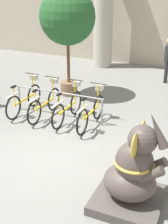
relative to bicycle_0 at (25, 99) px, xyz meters
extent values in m
plane|color=slate|center=(1.95, -1.87, -0.42)|extent=(60.00, 60.00, 0.00)
cylinder|color=#ADA899|center=(0.22, 5.73, 2.08)|extent=(0.82, 0.82, 5.00)
cylinder|color=gray|center=(-0.25, 0.08, -0.04)|extent=(0.05, 0.05, 0.75)
cylinder|color=gray|center=(2.39, 0.08, -0.04)|extent=(0.05, 0.05, 0.75)
cylinder|color=gray|center=(1.07, 0.08, 0.33)|extent=(2.74, 0.04, 0.04)
torus|color=black|center=(0.00, 0.50, -0.07)|extent=(0.05, 0.70, 0.70)
torus|color=black|center=(0.00, -0.57, -0.07)|extent=(0.05, 0.70, 0.70)
cube|color=yellow|center=(0.00, -0.04, -0.02)|extent=(0.04, 0.97, 0.04)
cube|color=#BCBCBC|center=(0.00, -0.57, 0.29)|extent=(0.06, 0.58, 0.03)
cylinder|color=yellow|center=(0.00, -0.47, 0.22)|extent=(0.03, 0.03, 0.57)
cube|color=black|center=(0.00, -0.47, 0.52)|extent=(0.08, 0.18, 0.04)
cylinder|color=yellow|center=(0.00, 0.46, 0.28)|extent=(0.03, 0.03, 0.70)
cylinder|color=black|center=(0.00, 0.46, 0.63)|extent=(0.48, 0.03, 0.03)
cube|color=#BCBCBC|center=(0.00, 0.56, 0.49)|extent=(0.20, 0.16, 0.14)
torus|color=black|center=(0.71, 0.46, -0.07)|extent=(0.05, 0.70, 0.70)
torus|color=black|center=(0.71, -0.61, -0.07)|extent=(0.05, 0.70, 0.70)
cube|color=yellow|center=(0.71, -0.07, -0.02)|extent=(0.04, 0.97, 0.04)
cube|color=#BCBCBC|center=(0.71, -0.61, 0.29)|extent=(0.06, 0.58, 0.03)
cylinder|color=yellow|center=(0.71, -0.51, 0.22)|extent=(0.03, 0.03, 0.57)
cube|color=black|center=(0.71, -0.51, 0.52)|extent=(0.08, 0.18, 0.04)
cylinder|color=yellow|center=(0.71, 0.42, 0.28)|extent=(0.03, 0.03, 0.70)
cylinder|color=black|center=(0.71, 0.42, 0.63)|extent=(0.48, 0.03, 0.03)
cube|color=#BCBCBC|center=(0.71, 0.52, 0.49)|extent=(0.20, 0.16, 0.14)
torus|color=black|center=(1.43, 0.49, -0.07)|extent=(0.05, 0.70, 0.70)
torus|color=black|center=(1.43, -0.59, -0.07)|extent=(0.05, 0.70, 0.70)
cube|color=yellow|center=(1.43, -0.05, -0.02)|extent=(0.04, 0.97, 0.04)
cube|color=#BCBCBC|center=(1.43, -0.59, 0.29)|extent=(0.06, 0.58, 0.03)
cylinder|color=yellow|center=(1.43, -0.49, 0.22)|extent=(0.03, 0.03, 0.57)
cube|color=black|center=(1.43, -0.49, 0.52)|extent=(0.08, 0.18, 0.04)
cylinder|color=yellow|center=(1.43, 0.45, 0.28)|extent=(0.03, 0.03, 0.70)
cylinder|color=black|center=(1.43, 0.45, 0.63)|extent=(0.48, 0.03, 0.03)
cube|color=#BCBCBC|center=(1.43, 0.55, 0.49)|extent=(0.20, 0.16, 0.14)
torus|color=black|center=(2.14, 0.45, -0.07)|extent=(0.05, 0.70, 0.70)
torus|color=black|center=(2.14, -0.62, -0.07)|extent=(0.05, 0.70, 0.70)
cube|color=yellow|center=(2.14, -0.08, -0.02)|extent=(0.04, 0.97, 0.04)
cube|color=#BCBCBC|center=(2.14, -0.62, 0.29)|extent=(0.06, 0.58, 0.03)
cylinder|color=yellow|center=(2.14, -0.52, 0.22)|extent=(0.03, 0.03, 0.57)
cube|color=black|center=(2.14, -0.52, 0.52)|extent=(0.08, 0.18, 0.04)
cylinder|color=yellow|center=(2.14, 0.41, 0.28)|extent=(0.03, 0.03, 0.70)
cylinder|color=black|center=(2.14, 0.41, 0.63)|extent=(0.48, 0.03, 0.03)
cube|color=#BCBCBC|center=(2.14, 0.51, 0.49)|extent=(0.20, 0.16, 0.14)
cube|color=#4C4742|center=(3.98, -2.69, -0.33)|extent=(1.19, 1.19, 0.17)
ellipsoid|color=#4C423D|center=(3.98, -2.69, 0.06)|extent=(0.92, 0.81, 0.60)
ellipsoid|color=#4C423D|center=(4.04, -2.69, 0.46)|extent=(0.65, 0.60, 0.76)
sphere|color=#4C423D|center=(4.15, -2.69, 0.92)|extent=(0.49, 0.49, 0.49)
ellipsoid|color=gold|center=(4.08, -2.44, 0.92)|extent=(0.08, 0.35, 0.41)
ellipsoid|color=gold|center=(4.08, -2.93, 0.92)|extent=(0.08, 0.35, 0.41)
cone|color=#4C423D|center=(4.36, -2.69, 1.13)|extent=(0.42, 0.17, 0.61)
cylinder|color=#4C423D|center=(4.34, -2.55, 0.38)|extent=(0.48, 0.16, 0.43)
cylinder|color=#4C423D|center=(4.34, -2.82, 0.38)|extent=(0.48, 0.16, 0.43)
torus|color=gold|center=(4.04, -2.69, 0.46)|extent=(0.68, 0.68, 0.05)
cylinder|color=#28282D|center=(3.25, 4.62, -0.01)|extent=(0.11, 0.11, 0.81)
cylinder|color=#28282D|center=(3.25, 4.45, -0.01)|extent=(0.11, 0.11, 0.81)
cube|color=#333338|center=(3.25, 4.53, 0.70)|extent=(0.20, 0.32, 0.61)
cylinder|color=#333338|center=(3.25, 4.33, 0.73)|extent=(0.07, 0.07, 0.55)
cylinder|color=brown|center=(0.50, 1.87, -0.19)|extent=(0.57, 0.57, 0.44)
cylinder|color=brown|center=(0.50, 1.87, 0.73)|extent=(0.10, 0.10, 1.41)
sphere|color=#235628|center=(0.50, 1.87, 2.14)|extent=(1.76, 1.76, 1.76)
camera|label=1|loc=(5.09, -7.06, 3.33)|focal=50.00mm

